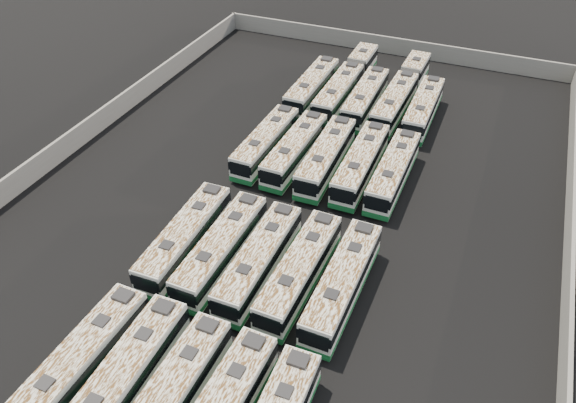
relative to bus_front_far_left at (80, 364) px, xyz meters
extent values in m
plane|color=black|center=(4.62, 18.71, -1.59)|extent=(140.00, 140.00, 0.00)
cube|color=slate|center=(4.62, 55.01, -0.49)|extent=(45.20, 0.30, 2.20)
cube|color=slate|center=(26.92, 18.71, -0.49)|extent=(0.30, 73.20, 2.20)
cube|color=slate|center=(-17.68, 18.71, -0.49)|extent=(0.30, 73.20, 2.20)
cube|color=white|center=(0.00, 0.00, -0.02)|extent=(2.53, 10.98, 2.50)
cube|color=#135F2D|center=(0.00, 0.00, -0.93)|extent=(2.58, 11.03, 0.38)
cube|color=black|center=(0.00, 0.00, 0.40)|extent=(2.59, 11.04, 0.84)
cube|color=silver|center=(0.00, 0.00, 1.26)|extent=(2.48, 10.76, 0.06)
cube|color=black|center=(-0.06, -2.41, 1.35)|extent=(0.89, 0.89, 0.13)
cube|color=black|center=(0.06, 2.40, 1.35)|extent=(0.89, 0.89, 0.13)
cube|color=black|center=(0.11, 4.59, 1.40)|extent=(1.21, 1.03, 0.24)
cylinder|color=black|center=(-0.89, 3.52, -1.13)|extent=(0.28, 0.92, 0.91)
cylinder|color=black|center=(1.06, 3.47, -1.13)|extent=(0.28, 0.92, 0.91)
cube|color=white|center=(3.10, 0.10, 0.00)|extent=(2.48, 11.11, 2.54)
cube|color=#135F2D|center=(3.10, 0.10, -0.92)|extent=(2.53, 11.16, 0.39)
cube|color=black|center=(3.10, 0.10, 0.42)|extent=(2.54, 11.17, 0.85)
cube|color=silver|center=(3.10, 0.10, 1.30)|extent=(2.43, 10.89, 0.06)
cube|color=black|center=(3.14, -2.34, 1.39)|extent=(0.89, 0.89, 0.13)
cube|color=black|center=(3.06, 2.53, 1.39)|extent=(0.89, 0.89, 0.13)
cube|color=black|center=(3.03, 4.75, 1.44)|extent=(1.22, 1.03, 0.24)
cylinder|color=black|center=(2.06, 3.62, -1.13)|extent=(0.27, 0.93, 0.92)
cylinder|color=black|center=(4.03, 3.66, -1.13)|extent=(0.27, 0.93, 0.92)
cube|color=white|center=(6.21, 0.08, -0.04)|extent=(2.34, 10.78, 2.47)
cube|color=black|center=(6.21, 0.08, 0.37)|extent=(2.40, 10.84, 0.83)
cube|color=silver|center=(6.21, 0.08, 1.22)|extent=(2.29, 10.57, 0.06)
cube|color=black|center=(6.23, 2.45, 1.31)|extent=(0.86, 0.86, 0.13)
cube|color=black|center=(6.25, 4.60, 1.35)|extent=(1.17, 1.00, 0.23)
cylinder|color=black|center=(5.28, 3.53, -1.14)|extent=(0.26, 0.90, 0.90)
cylinder|color=black|center=(7.20, 3.51, -1.14)|extent=(0.26, 0.90, 0.90)
cube|color=black|center=(9.33, 2.41, 1.34)|extent=(0.88, 0.88, 0.13)
cube|color=black|center=(9.38, 4.58, 1.38)|extent=(1.20, 1.02, 0.24)
cylinder|color=black|center=(8.39, 3.52, -1.13)|extent=(0.27, 0.91, 0.91)
cylinder|color=black|center=(10.32, 3.47, -1.13)|extent=(0.27, 0.91, 0.91)
cube|color=black|center=(12.33, 2.29, 1.30)|extent=(0.87, 0.87, 0.12)
cube|color=black|center=(12.29, 4.43, 1.34)|extent=(1.18, 1.01, 0.23)
cylinder|color=black|center=(11.35, 3.34, -1.14)|extent=(0.27, 0.90, 0.89)
cube|color=white|center=(-0.02, 12.20, -0.02)|extent=(2.54, 10.95, 2.50)
cube|color=#135F2D|center=(-0.02, 12.20, -0.93)|extent=(2.59, 11.00, 0.38)
cube|color=black|center=(-0.02, 12.20, 0.39)|extent=(2.60, 11.01, 0.84)
cube|color=black|center=(0.12, 6.74, 0.27)|extent=(2.00, 0.11, 1.32)
cube|color=#135F2D|center=(0.12, 6.74, -1.12)|extent=(2.27, 0.16, 0.25)
cube|color=silver|center=(-0.02, 12.20, 1.25)|extent=(2.49, 10.73, 0.06)
cube|color=black|center=(0.04, 9.81, 1.34)|extent=(0.88, 0.88, 0.13)
cube|color=black|center=(-0.08, 14.60, 1.34)|extent=(0.88, 0.88, 0.13)
cube|color=black|center=(-0.13, 16.78, 1.39)|extent=(1.20, 1.03, 0.24)
cylinder|color=black|center=(-0.90, 8.69, -1.13)|extent=(0.28, 0.91, 0.91)
cylinder|color=black|center=(1.04, 8.74, -1.13)|extent=(0.28, 0.91, 0.91)
cylinder|color=black|center=(-1.07, 15.66, -1.13)|extent=(0.28, 0.91, 0.91)
cylinder|color=black|center=(0.87, 15.71, -1.13)|extent=(0.28, 0.91, 0.91)
cube|color=white|center=(3.06, 12.19, -0.02)|extent=(2.35, 10.89, 2.49)
cube|color=#135F2D|center=(3.06, 12.19, -0.94)|extent=(2.40, 10.94, 0.38)
cube|color=black|center=(3.06, 12.19, 0.39)|extent=(2.41, 10.95, 0.83)
cube|color=black|center=(3.02, 6.74, 0.27)|extent=(1.99, 0.08, 1.31)
cube|color=#135F2D|center=(3.02, 6.74, -1.12)|extent=(2.27, 0.12, 0.25)
cube|color=silver|center=(3.06, 12.19, 1.25)|extent=(2.30, 10.68, 0.06)
cube|color=black|center=(3.04, 9.80, 1.34)|extent=(0.87, 0.87, 0.13)
cube|color=black|center=(3.08, 14.59, 1.34)|extent=(0.87, 0.87, 0.13)
cube|color=black|center=(3.10, 16.76, 1.38)|extent=(1.19, 1.01, 0.24)
cylinder|color=black|center=(2.06, 8.72, -1.13)|extent=(0.26, 0.91, 0.91)
cylinder|color=black|center=(4.00, 8.71, -1.13)|extent=(0.26, 0.91, 0.91)
cylinder|color=black|center=(2.12, 15.68, -1.13)|extent=(0.26, 0.91, 0.91)
cylinder|color=black|center=(4.06, 15.67, -1.13)|extent=(0.26, 0.91, 0.91)
cube|color=white|center=(6.14, 12.17, -0.04)|extent=(2.26, 10.76, 2.46)
cube|color=#135F2D|center=(6.14, 12.17, -0.94)|extent=(2.31, 10.81, 0.38)
cube|color=black|center=(6.14, 12.17, 0.37)|extent=(2.32, 10.82, 0.82)
cube|color=black|center=(6.14, 6.77, 0.25)|extent=(1.97, 0.06, 1.30)
cube|color=#135F2D|center=(6.14, 6.77, -1.12)|extent=(2.24, 0.10, 0.25)
cube|color=silver|center=(6.14, 12.17, 1.22)|extent=(2.21, 10.54, 0.06)
cube|color=black|center=(6.14, 9.81, 1.31)|extent=(0.85, 0.85, 0.13)
cube|color=black|center=(6.13, 14.54, 1.31)|extent=(0.85, 0.85, 0.13)
cube|color=black|center=(6.13, 16.69, 1.35)|extent=(1.17, 0.99, 0.23)
cylinder|color=black|center=(5.18, 8.73, -1.14)|extent=(0.25, 0.90, 0.90)
cylinder|color=black|center=(7.10, 8.73, -1.14)|extent=(0.25, 0.90, 0.90)
cylinder|color=black|center=(5.17, 15.61, -1.14)|extent=(0.25, 0.90, 0.90)
cylinder|color=black|center=(7.09, 15.62, -1.14)|extent=(0.25, 0.90, 0.90)
cube|color=white|center=(9.24, 12.29, -0.03)|extent=(2.50, 10.88, 2.48)
cube|color=#135F2D|center=(9.24, 12.29, -0.94)|extent=(2.55, 10.93, 0.38)
cube|color=black|center=(9.24, 12.29, 0.38)|extent=(2.56, 10.94, 0.83)
cube|color=black|center=(9.12, 6.85, 0.26)|extent=(1.99, 0.10, 1.31)
cube|color=#135F2D|center=(9.12, 6.85, -1.12)|extent=(2.26, 0.15, 0.25)
cube|color=silver|center=(9.24, 12.29, 1.24)|extent=(2.45, 10.66, 0.06)
cube|color=black|center=(9.19, 9.91, 1.33)|extent=(0.88, 0.88, 0.13)
cube|color=black|center=(9.30, 14.67, 1.33)|extent=(0.88, 0.88, 0.13)
cube|color=black|center=(9.35, 16.84, 1.37)|extent=(1.20, 1.02, 0.23)
cylinder|color=black|center=(8.20, 8.85, -1.14)|extent=(0.27, 0.91, 0.90)
cylinder|color=black|center=(10.13, 8.80, -1.14)|extent=(0.27, 0.91, 0.90)
cylinder|color=black|center=(8.36, 15.78, -1.14)|extent=(0.27, 0.91, 0.90)
cylinder|color=black|center=(10.29, 15.73, -1.14)|extent=(0.27, 0.91, 0.90)
cube|color=white|center=(12.41, 12.32, -0.01)|extent=(2.41, 10.98, 2.51)
cube|color=#135F2D|center=(12.41, 12.32, -0.93)|extent=(2.46, 11.03, 0.38)
cube|color=black|center=(12.41, 12.32, 0.40)|extent=(2.47, 11.04, 0.84)
cube|color=black|center=(12.35, 6.82, 0.28)|extent=(2.01, 0.08, 1.32)
cube|color=#135F2D|center=(12.35, 6.82, -1.11)|extent=(2.28, 0.13, 0.26)
cube|color=silver|center=(12.41, 12.32, 1.27)|extent=(2.36, 10.76, 0.06)
cube|color=black|center=(12.38, 9.91, 1.36)|extent=(0.88, 0.88, 0.13)
cube|color=black|center=(12.44, 14.73, 1.36)|extent=(0.88, 0.88, 0.13)
cube|color=black|center=(12.47, 16.92, 1.41)|extent=(1.20, 1.02, 0.24)
cylinder|color=black|center=(11.39, 8.82, -1.13)|extent=(0.27, 0.92, 0.91)
cylinder|color=black|center=(13.35, 8.80, -1.13)|extent=(0.27, 0.92, 0.91)
cylinder|color=black|center=(11.48, 15.83, -1.13)|extent=(0.27, 0.92, 0.91)
cylinder|color=black|center=(13.43, 15.81, -1.13)|extent=(0.27, 0.92, 0.91)
cube|color=white|center=(-0.02, 26.87, -0.06)|extent=(2.37, 10.65, 2.43)
cube|color=#135F2D|center=(-0.02, 26.87, -0.95)|extent=(2.42, 10.70, 0.37)
cube|color=black|center=(-0.02, 26.87, 0.34)|extent=(2.43, 10.71, 0.81)
cube|color=black|center=(-0.10, 21.55, 0.23)|extent=(1.95, 0.09, 1.28)
cube|color=#135F2D|center=(-0.10, 21.55, -1.13)|extent=(2.21, 0.13, 0.25)
cube|color=silver|center=(-0.02, 26.87, 1.18)|extent=(2.32, 10.44, 0.06)
cube|color=black|center=(-0.05, 24.54, 1.27)|extent=(0.85, 0.85, 0.12)
cube|color=black|center=(0.02, 29.21, 1.27)|extent=(0.85, 0.85, 0.12)
cube|color=black|center=(0.05, 31.33, 1.31)|extent=(1.16, 0.99, 0.23)
cylinder|color=black|center=(-1.02, 23.49, -1.15)|extent=(0.26, 0.89, 0.88)
cylinder|color=black|center=(0.88, 23.46, -1.15)|extent=(0.26, 0.89, 0.88)
cylinder|color=black|center=(-0.91, 30.29, -1.15)|extent=(0.26, 0.89, 0.88)
cylinder|color=black|center=(0.98, 30.26, -1.15)|extent=(0.26, 0.89, 0.88)
cube|color=white|center=(3.00, 26.74, -0.05)|extent=(2.45, 10.75, 2.45)
cube|color=#135F2D|center=(3.00, 26.74, -0.95)|extent=(2.50, 10.80, 0.37)
cube|color=black|center=(3.00, 26.74, 0.36)|extent=(2.51, 10.81, 0.82)
cube|color=black|center=(2.89, 21.37, 0.24)|extent=(1.96, 0.10, 1.29)
cube|color=#135F2D|center=(2.89, 21.37, -1.12)|extent=(2.23, 0.15, 0.25)
cube|color=silver|center=(3.00, 26.74, 1.20)|extent=(2.40, 10.54, 0.06)
cube|color=black|center=(2.95, 24.38, 1.29)|extent=(0.86, 0.86, 0.12)
cube|color=black|center=(3.05, 29.09, 1.29)|extent=(0.86, 0.86, 0.12)
cube|color=black|center=(3.09, 31.23, 1.34)|extent=(1.18, 1.00, 0.23)
cylinder|color=black|center=(1.98, 23.33, -1.14)|extent=(0.27, 0.90, 0.89)
cylinder|color=black|center=(3.89, 23.29, -1.14)|extent=(0.27, 0.90, 0.89)
cylinder|color=black|center=(2.12, 30.18, -1.14)|extent=(0.27, 0.90, 0.89)
cylinder|color=black|center=(4.03, 30.14, -1.14)|extent=(0.27, 0.90, 0.89)
cube|color=white|center=(6.09, 26.66, -0.01)|extent=(2.50, 10.99, 2.51)
cube|color=#135F2D|center=(6.09, 26.66, -0.93)|extent=(2.55, 11.04, 0.38)
cube|color=black|center=(6.09, 26.66, 0.40)|extent=(2.56, 11.05, 0.84)
cube|color=black|center=(6.20, 21.17, 0.28)|extent=(2.01, 0.10, 1.32)
cube|color=#135F2D|center=(6.20, 21.17, -1.11)|extent=(2.28, 0.15, 0.26)
cube|color=silver|center=(6.09, 26.66, 1.27)|extent=(2.45, 10.77, 0.06)
cube|color=black|center=(6.14, 24.25, 1.36)|extent=(0.88, 0.88, 0.13)
cube|color=black|center=(6.04, 29.07, 1.36)|extent=(0.88, 0.88, 0.13)
cube|color=black|center=(6.00, 31.26, 1.40)|extent=(1.21, 1.03, 0.24)
cylinder|color=black|center=(5.18, 23.14, -1.13)|extent=(0.27, 0.92, 0.91)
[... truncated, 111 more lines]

